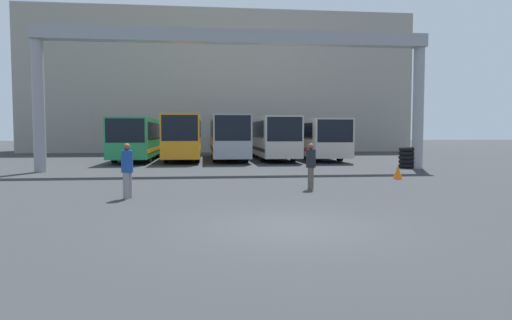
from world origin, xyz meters
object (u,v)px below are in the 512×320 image
object	(u,v)px
bus_slot_4	(313,136)
tire_stack	(408,158)
bus_slot_3	(271,135)
pedestrian_far_center	(127,169)
bus_slot_2	(228,135)
bus_slot_0	(138,137)
bus_slot_1	(184,135)
pedestrian_near_center	(311,165)
traffic_cone	(398,172)

from	to	relation	value
bus_slot_4	tire_stack	size ratio (longest dim) A/B	10.04
bus_slot_3	pedestrian_far_center	size ratio (longest dim) A/B	6.95
bus_slot_2	bus_slot_0	bearing A→B (deg)	-175.62
bus_slot_3	tire_stack	bearing A→B (deg)	-55.45
pedestrian_far_center	tire_stack	world-z (taller)	pedestrian_far_center
bus_slot_1	pedestrian_far_center	size ratio (longest dim) A/B	6.50
bus_slot_2	tire_stack	size ratio (longest dim) A/B	9.94
pedestrian_far_center	pedestrian_near_center	size ratio (longest dim) A/B	1.04
bus_slot_4	pedestrian_near_center	size ratio (longest dim) A/B	7.27
bus_slot_0	bus_slot_2	distance (m)	6.56
pedestrian_near_center	pedestrian_far_center	bearing A→B (deg)	128.52
bus_slot_2	pedestrian_near_center	distance (m)	18.41
pedestrian_far_center	traffic_cone	size ratio (longest dim) A/B	2.90
traffic_cone	bus_slot_1	bearing A→B (deg)	123.59
bus_slot_3	pedestrian_far_center	bearing A→B (deg)	-110.58
bus_slot_4	bus_slot_2	bearing A→B (deg)	-179.48
bus_slot_4	bus_slot_3	bearing A→B (deg)	-178.85
bus_slot_3	traffic_cone	bearing A→B (deg)	-77.64
bus_slot_3	traffic_cone	xyz separation A→B (m)	(3.35, -15.28, -1.50)
traffic_cone	tire_stack	world-z (taller)	tire_stack
bus_slot_1	bus_slot_2	size ratio (longest dim) A/B	0.93
bus_slot_1	tire_stack	distance (m)	15.95
bus_slot_0	traffic_cone	size ratio (longest dim) A/B	18.48
traffic_cone	tire_stack	size ratio (longest dim) A/B	0.49
bus_slot_2	tire_stack	xyz separation A→B (m)	(9.78, -9.46, -1.24)
bus_slot_4	tire_stack	bearing A→B (deg)	-71.22
bus_slot_1	bus_slot_4	distance (m)	9.83
bus_slot_3	tire_stack	distance (m)	11.54
bus_slot_3	pedestrian_far_center	world-z (taller)	bus_slot_3
bus_slot_0	tire_stack	size ratio (longest dim) A/B	9.10
bus_slot_3	tire_stack	world-z (taller)	bus_slot_3
pedestrian_far_center	pedestrian_near_center	xyz separation A→B (m)	(6.19, 1.56, -0.03)
pedestrian_near_center	traffic_cone	distance (m)	5.52
bus_slot_0	pedestrian_far_center	bearing A→B (deg)	-83.01
bus_slot_1	traffic_cone	size ratio (longest dim) A/B	18.86
bus_slot_1	bus_slot_2	world-z (taller)	bus_slot_1
pedestrian_far_center	bus_slot_1	bearing A→B (deg)	21.30
bus_slot_2	pedestrian_far_center	world-z (taller)	bus_slot_2
bus_slot_3	bus_slot_4	xyz separation A→B (m)	(3.27, 0.07, -0.08)
bus_slot_0	bus_slot_4	world-z (taller)	bus_slot_0
bus_slot_0	pedestrian_near_center	xyz separation A→B (m)	(8.56, -17.78, -0.84)
bus_slot_2	traffic_cone	world-z (taller)	bus_slot_2
bus_slot_3	pedestrian_near_center	size ratio (longest dim) A/B	7.19
bus_slot_2	bus_slot_3	size ratio (longest dim) A/B	1.00
bus_slot_0	bus_slot_3	xyz separation A→B (m)	(9.82, 0.49, 0.07)
bus_slot_2	bus_slot_4	bearing A→B (deg)	0.52
bus_slot_2	bus_slot_4	world-z (taller)	bus_slot_2
pedestrian_far_center	tire_stack	size ratio (longest dim) A/B	1.43
bus_slot_1	bus_slot_3	xyz separation A→B (m)	(6.54, 0.38, -0.05)
pedestrian_far_center	bus_slot_0	bearing A→B (deg)	30.94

